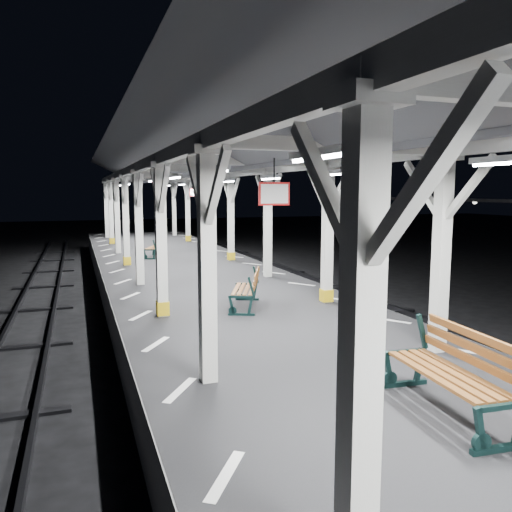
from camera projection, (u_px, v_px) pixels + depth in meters
ground at (282, 381)px, 9.82m from camera, size 120.00×120.00×0.00m
platform at (283, 356)px, 9.76m from camera, size 6.00×50.00×1.00m
hazard_stripes_left at (156, 344)px, 8.87m from camera, size 1.00×48.00×0.01m
hazard_stripes_right at (390, 320)px, 10.52m from camera, size 1.00×48.00×0.01m
track_left at (0, 415)px, 8.13m from camera, size 2.20×60.00×0.16m
track_right at (482, 350)px, 11.49m from camera, size 2.20×60.00×0.16m
canopy at (285, 145)px, 9.22m from camera, size 5.40×49.00×4.65m
bench_near at (455, 370)px, 6.04m from camera, size 0.87×1.96×1.03m
bench_mid at (248, 288)px, 11.62m from camera, size 1.18×1.72×0.88m
bench_far at (156, 247)px, 20.66m from camera, size 1.06×1.58×0.81m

